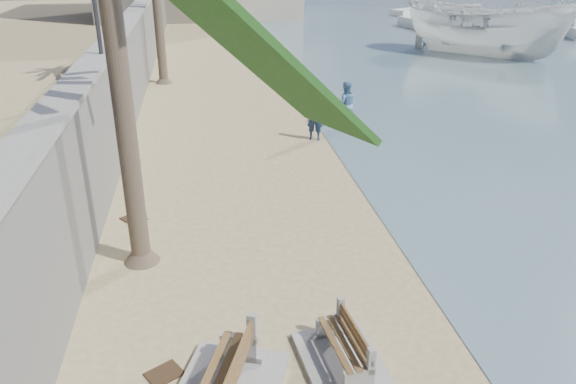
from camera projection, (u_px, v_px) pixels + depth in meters
seawall at (132, 64)px, 23.90m from camera, size 0.45×70.00×3.50m
wall_cap at (127, 20)px, 23.17m from camera, size 0.80×70.00×0.12m
bench_near at (343, 350)px, 9.31m from camera, size 1.49×2.02×0.79m
bench_far at (224, 381)px, 8.54m from camera, size 2.29×2.74×0.98m
person_a at (315, 115)px, 19.85m from camera, size 0.75×0.61×1.81m
person_b at (345, 102)px, 21.19m from camera, size 0.99×0.79×1.96m
boat_cruiser at (487, 24)px, 34.05m from camera, size 5.61×5.61×4.60m
yacht_near at (573, 27)px, 43.99m from camera, size 5.36×10.25×1.50m
yacht_far at (444, 28)px, 43.69m from camera, size 4.73×9.34×1.50m
sailboat_west at (419, 11)px, 54.48m from camera, size 6.39×4.60×9.94m
debris_c at (134, 219)px, 14.42m from camera, size 0.75×0.77×0.03m
debris_d at (164, 374)px, 9.26m from camera, size 0.70×0.67×0.03m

